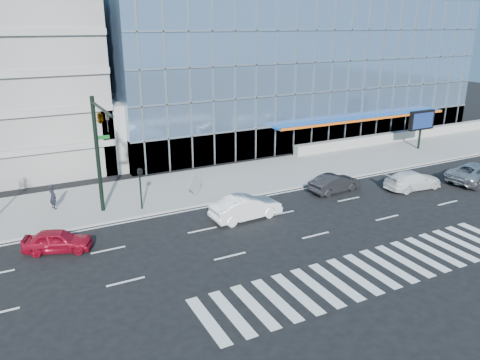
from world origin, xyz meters
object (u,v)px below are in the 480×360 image
object	(u,v)px
ped_signal_post	(140,182)
silver_suv	(477,173)
traffic_signal	(99,130)
white_sedan	(246,207)
pedestrian	(53,196)
white_suv	(413,180)
dark_sedan	(335,183)
marquee_sign	(422,121)
tilted_panel	(196,184)
red_sedan	(58,241)

from	to	relation	value
ped_signal_post	silver_suv	world-z (taller)	ped_signal_post
traffic_signal	white_sedan	world-z (taller)	traffic_signal
traffic_signal	pedestrian	world-z (taller)	traffic_signal
ped_signal_post	white_sedan	xyz separation A→B (m)	(5.87, -4.56, -1.32)
traffic_signal	white_sedan	size ratio (longest dim) A/B	1.61
white_suv	pedestrian	bearing A→B (deg)	74.90
white_suv	dark_sedan	xyz separation A→B (m)	(-6.00, 2.30, 0.00)
marquee_sign	dark_sedan	xyz separation A→B (m)	(-15.93, -6.19, -2.35)
marquee_sign	pedestrian	size ratio (longest dim) A/B	2.20
white_sedan	tilted_panel	bearing A→B (deg)	12.03
tilted_panel	pedestrian	bearing A→B (deg)	136.32
pedestrian	dark_sedan	bearing A→B (deg)	-128.39
ped_signal_post	silver_suv	bearing A→B (deg)	-14.16
silver_suv	white_sedan	bearing A→B (deg)	77.31
ped_signal_post	white_sedan	size ratio (longest dim) A/B	0.60
white_sedan	pedestrian	bearing A→B (deg)	53.21
dark_sedan	red_sedan	bearing A→B (deg)	86.01
dark_sedan	red_sedan	distance (m)	20.65
marquee_sign	pedestrian	world-z (taller)	marquee_sign
pedestrian	white_sedan	bearing A→B (deg)	-144.98
white_sedan	red_sedan	xyz separation A→B (m)	(-11.95, 0.83, -0.16)
ped_signal_post	traffic_signal	bearing A→B (deg)	-171.48
white_suv	red_sedan	xyz separation A→B (m)	(-26.65, 1.71, -0.05)
red_sedan	pedestrian	bearing A→B (deg)	15.84
ped_signal_post	pedestrian	size ratio (longest dim) A/B	1.65
marquee_sign	tilted_panel	bearing A→B (deg)	-175.00
silver_suv	tilted_panel	xyz separation A→B (m)	(-22.14, 7.47, 0.25)
traffic_signal	ped_signal_post	xyz separation A→B (m)	(2.50, 0.37, -4.02)
traffic_signal	marquee_sign	xyz separation A→B (m)	(33.00, 3.42, -3.10)
white_suv	white_sedan	distance (m)	14.72
dark_sedan	red_sedan	xyz separation A→B (m)	(-20.65, -0.59, -0.05)
dark_sedan	tilted_panel	world-z (taller)	tilted_panel
marquee_sign	white_suv	distance (m)	13.28
red_sedan	dark_sedan	bearing A→B (deg)	-67.63
silver_suv	traffic_signal	bearing A→B (deg)	70.92
marquee_sign	dark_sedan	distance (m)	17.26
ped_signal_post	white_sedan	bearing A→B (deg)	-37.85
red_sedan	tilted_panel	distance (m)	11.43
traffic_signal	tilted_panel	xyz separation A→B (m)	(6.92, 1.14, -5.10)
traffic_signal	dark_sedan	world-z (taller)	traffic_signal
dark_sedan	white_sedan	bearing A→B (deg)	93.64
marquee_sign	tilted_panel	xyz separation A→B (m)	(-26.08, -2.28, -2.00)
ped_signal_post	tilted_panel	distance (m)	4.61
white_sedan	dark_sedan	bearing A→B (deg)	-83.92
white_suv	dark_sedan	distance (m)	6.43
red_sedan	tilted_panel	bearing A→B (deg)	-46.07
white_suv	pedestrian	world-z (taller)	pedestrian
marquee_sign	red_sedan	size ratio (longest dim) A/B	1.03
marquee_sign	silver_suv	world-z (taller)	marquee_sign
marquee_sign	white_sedan	xyz separation A→B (m)	(-24.63, -7.61, -2.25)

